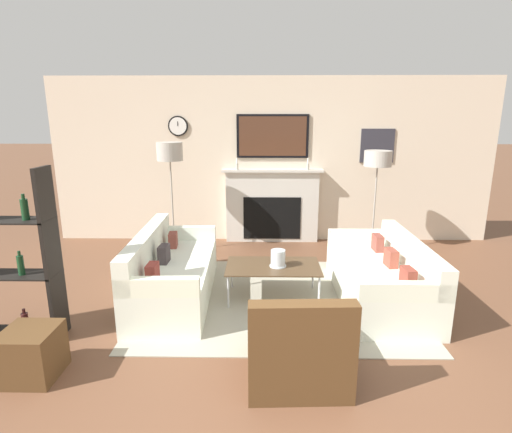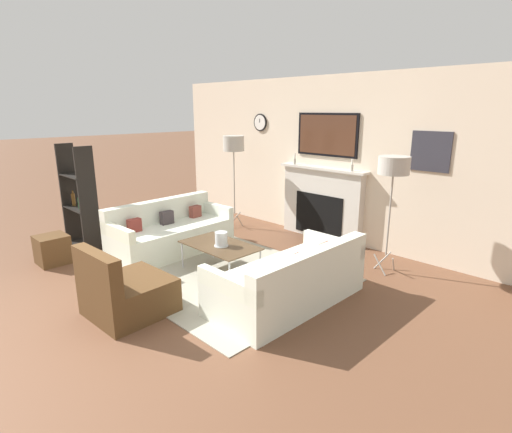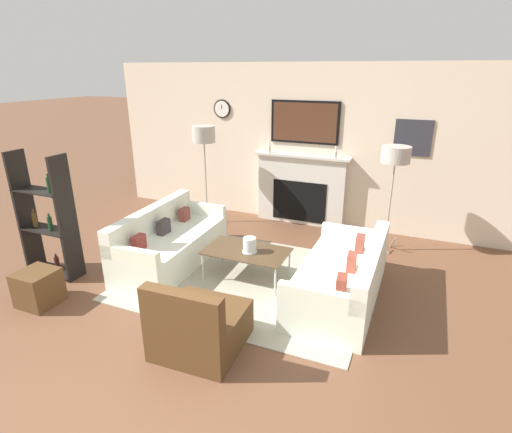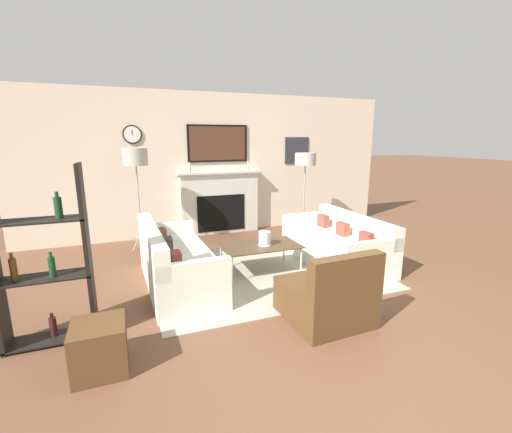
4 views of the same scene
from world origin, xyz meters
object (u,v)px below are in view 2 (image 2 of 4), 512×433
(coffee_table, at_px, (220,246))
(shelf_unit, at_px, (79,200))
(armchair, at_px, (125,293))
(couch_left, at_px, (171,234))
(hurricane_candle, at_px, (221,240))
(floor_lamp_left, at_px, (234,145))
(floor_lamp_right, at_px, (394,167))
(couch_right, at_px, (290,282))
(ottoman, at_px, (52,249))

(coffee_table, bearing_deg, shelf_unit, -160.37)
(armchair, distance_m, shelf_unit, 2.70)
(coffee_table, bearing_deg, armchair, -83.99)
(couch_left, distance_m, hurricane_candle, 1.24)
(couch_left, bearing_deg, hurricane_candle, -0.22)
(hurricane_candle, bearing_deg, couch_left, 179.78)
(couch_left, distance_m, shelf_unit, 1.59)
(floor_lamp_left, bearing_deg, floor_lamp_right, 0.00)
(hurricane_candle, height_order, floor_lamp_right, floor_lamp_right)
(couch_left, height_order, floor_lamp_left, floor_lamp_left)
(coffee_table, distance_m, hurricane_candle, 0.12)
(couch_right, xyz_separation_m, floor_lamp_right, (0.33, 1.63, 1.18))
(armchair, height_order, ottoman, armchair)
(ottoman, bearing_deg, floor_lamp_left, 81.15)
(couch_left, height_order, armchair, same)
(couch_left, relative_size, coffee_table, 1.77)
(hurricane_candle, bearing_deg, couch_right, 0.30)
(couch_left, xyz_separation_m, ottoman, (-0.81, -1.47, -0.08))
(couch_left, xyz_separation_m, floor_lamp_right, (2.75, 1.64, 1.15))
(couch_left, relative_size, floor_lamp_left, 1.11)
(floor_lamp_left, relative_size, ottoman, 4.12)
(hurricane_candle, height_order, shelf_unit, shelf_unit)
(hurricane_candle, xyz_separation_m, ottoman, (-2.04, -1.47, -0.28))
(couch_left, height_order, hurricane_candle, couch_left)
(shelf_unit, relative_size, ottoman, 3.95)
(coffee_table, bearing_deg, couch_left, -179.25)
(coffee_table, bearing_deg, hurricane_candle, -19.94)
(armchair, bearing_deg, couch_left, 132.47)
(floor_lamp_left, bearing_deg, hurricane_candle, -46.52)
(floor_lamp_left, height_order, shelf_unit, floor_lamp_left)
(coffee_table, distance_m, floor_lamp_right, 2.50)
(shelf_unit, bearing_deg, coffee_table, 19.63)
(armchair, height_order, hurricane_candle, armchair)
(coffee_table, relative_size, floor_lamp_right, 0.68)
(armchair, relative_size, floor_lamp_right, 0.53)
(armchair, height_order, floor_lamp_right, floor_lamp_right)
(couch_left, distance_m, armchair, 1.96)
(ottoman, bearing_deg, couch_left, 61.07)
(couch_right, distance_m, ottoman, 3.55)
(couch_left, height_order, shelf_unit, shelf_unit)
(shelf_unit, bearing_deg, couch_left, 34.15)
(couch_right, relative_size, floor_lamp_left, 1.09)
(couch_right, height_order, floor_lamp_left, floor_lamp_left)
(floor_lamp_left, xyz_separation_m, ottoman, (-0.48, -3.11, -1.33))
(floor_lamp_right, bearing_deg, ottoman, -138.90)
(floor_lamp_left, distance_m, shelf_unit, 2.76)
(floor_lamp_right, relative_size, shelf_unit, 0.97)
(couch_right, xyz_separation_m, hurricane_candle, (-1.19, -0.01, 0.23))
(couch_left, height_order, coffee_table, couch_left)
(ottoman, bearing_deg, coffee_table, 36.81)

